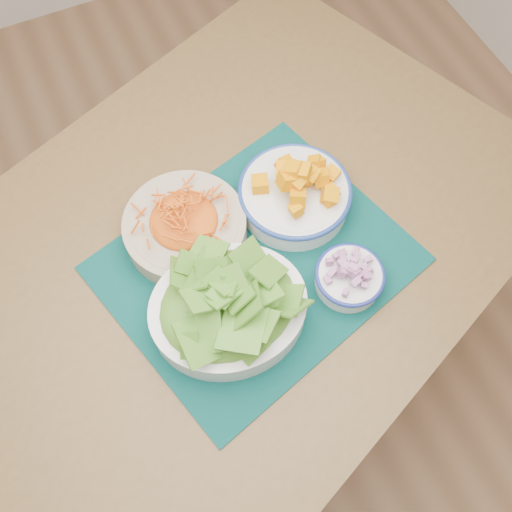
{
  "coord_description": "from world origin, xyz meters",
  "views": [
    {
      "loc": [
        0.13,
        -0.18,
        1.71
      ],
      "look_at": [
        0.32,
        0.23,
        0.78
      ],
      "focal_mm": 40.0,
      "sensor_mm": 36.0,
      "label": 1
    }
  ],
  "objects_px": {
    "placemat": "(256,264)",
    "lettuce_bowl": "(228,305)",
    "onion_bowl": "(350,276)",
    "table": "(218,270)",
    "carrot_bowl": "(185,225)",
    "squash_bowl": "(295,189)"
  },
  "relations": [
    {
      "from": "placemat",
      "to": "lettuce_bowl",
      "type": "distance_m",
      "value": 0.13
    },
    {
      "from": "onion_bowl",
      "to": "table",
      "type": "bearing_deg",
      "value": 139.59
    },
    {
      "from": "table",
      "to": "carrot_bowl",
      "type": "bearing_deg",
      "value": 102.57
    },
    {
      "from": "carrot_bowl",
      "to": "onion_bowl",
      "type": "bearing_deg",
      "value": -43.38
    },
    {
      "from": "table",
      "to": "placemat",
      "type": "xyz_separation_m",
      "value": [
        0.06,
        -0.06,
        0.09
      ]
    },
    {
      "from": "lettuce_bowl",
      "to": "carrot_bowl",
      "type": "bearing_deg",
      "value": 100.09
    },
    {
      "from": "carrot_bowl",
      "to": "onion_bowl",
      "type": "distance_m",
      "value": 0.32
    },
    {
      "from": "squash_bowl",
      "to": "table",
      "type": "bearing_deg",
      "value": -170.98
    },
    {
      "from": "carrot_bowl",
      "to": "squash_bowl",
      "type": "height_order",
      "value": "squash_bowl"
    },
    {
      "from": "table",
      "to": "lettuce_bowl",
      "type": "distance_m",
      "value": 0.2
    },
    {
      "from": "lettuce_bowl",
      "to": "placemat",
      "type": "bearing_deg",
      "value": 48.77
    },
    {
      "from": "placemat",
      "to": "onion_bowl",
      "type": "distance_m",
      "value": 0.18
    },
    {
      "from": "table",
      "to": "squash_bowl",
      "type": "relative_size",
      "value": 6.54
    },
    {
      "from": "placemat",
      "to": "squash_bowl",
      "type": "distance_m",
      "value": 0.16
    },
    {
      "from": "table",
      "to": "lettuce_bowl",
      "type": "xyz_separation_m",
      "value": [
        -0.03,
        -0.13,
        0.15
      ]
    },
    {
      "from": "carrot_bowl",
      "to": "lettuce_bowl",
      "type": "bearing_deg",
      "value": -87.78
    },
    {
      "from": "placemat",
      "to": "carrot_bowl",
      "type": "height_order",
      "value": "carrot_bowl"
    },
    {
      "from": "placemat",
      "to": "squash_bowl",
      "type": "relative_size",
      "value": 2.22
    },
    {
      "from": "placemat",
      "to": "lettuce_bowl",
      "type": "bearing_deg",
      "value": -155.05
    },
    {
      "from": "placemat",
      "to": "squash_bowl",
      "type": "bearing_deg",
      "value": 19.46
    },
    {
      "from": "carrot_bowl",
      "to": "lettuce_bowl",
      "type": "height_order",
      "value": "lettuce_bowl"
    },
    {
      "from": "table",
      "to": "squash_bowl",
      "type": "xyz_separation_m",
      "value": [
        0.18,
        0.03,
        0.14
      ]
    }
  ]
}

